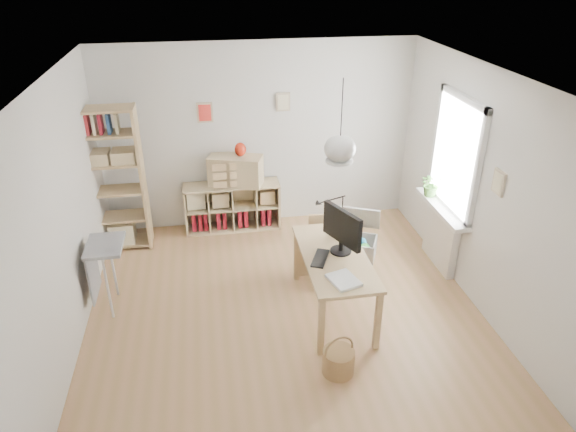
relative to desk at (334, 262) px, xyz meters
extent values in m
plane|color=tan|center=(-0.55, 0.15, -0.66)|extent=(4.50, 4.50, 0.00)
plane|color=white|center=(-0.55, 2.40, 0.69)|extent=(4.50, 0.00, 4.50)
plane|color=white|center=(-0.55, -2.10, 0.69)|extent=(4.50, 0.00, 4.50)
plane|color=white|center=(-2.80, 0.15, 0.69)|extent=(0.00, 4.50, 4.50)
plane|color=white|center=(1.70, 0.15, 0.69)|extent=(0.00, 4.50, 4.50)
plane|color=white|center=(-0.55, 0.15, 2.04)|extent=(4.50, 4.50, 0.00)
cylinder|color=black|center=(0.00, 0.00, 1.70)|extent=(0.01, 0.01, 0.68)
ellipsoid|color=white|center=(0.00, 0.00, 1.34)|extent=(0.32, 0.32, 0.27)
cube|color=white|center=(1.69, 0.75, 0.89)|extent=(0.03, 1.00, 1.30)
cube|color=white|center=(1.66, 0.21, 0.89)|extent=(0.06, 0.08, 1.46)
cube|color=white|center=(1.66, 1.29, 0.89)|extent=(0.06, 0.08, 1.46)
cube|color=white|center=(1.66, 0.75, 1.58)|extent=(0.06, 1.16, 0.08)
cube|color=white|center=(1.66, 0.75, 0.20)|extent=(0.06, 1.16, 0.08)
cube|color=white|center=(1.64, 0.75, -0.26)|extent=(0.10, 0.80, 0.80)
cube|color=white|center=(1.59, 0.75, 0.17)|extent=(0.22, 1.20, 0.06)
cube|color=tan|center=(0.00, 0.00, 0.07)|extent=(0.70, 1.50, 0.04)
cube|color=tan|center=(-0.30, -0.70, -0.30)|extent=(0.06, 0.06, 0.71)
cube|color=tan|center=(-0.30, 0.70, -0.30)|extent=(0.06, 0.06, 0.71)
cube|color=tan|center=(0.30, -0.70, -0.30)|extent=(0.06, 0.06, 0.71)
cube|color=tan|center=(0.30, 0.70, -0.30)|extent=(0.06, 0.06, 0.71)
cube|color=beige|center=(-1.00, 2.19, -0.64)|extent=(1.40, 0.38, 0.03)
cube|color=beige|center=(-1.00, 2.19, 0.05)|extent=(1.40, 0.38, 0.03)
cube|color=beige|center=(-1.69, 2.19, -0.30)|extent=(0.03, 0.38, 0.72)
cube|color=beige|center=(-0.32, 2.19, -0.30)|extent=(0.03, 0.38, 0.72)
cube|color=beige|center=(-1.00, 2.37, -0.30)|extent=(1.40, 0.02, 0.72)
cube|color=maroon|center=(-1.58, 2.21, -0.47)|extent=(0.06, 0.26, 0.30)
cube|color=maroon|center=(-1.49, 2.21, -0.47)|extent=(0.05, 0.26, 0.30)
cube|color=maroon|center=(-1.41, 2.21, -0.47)|extent=(0.05, 0.26, 0.30)
cube|color=maroon|center=(-1.22, 2.21, -0.47)|extent=(0.05, 0.26, 0.30)
cube|color=maroon|center=(-1.13, 2.21, -0.47)|extent=(0.05, 0.26, 0.30)
cube|color=maroon|center=(-0.90, 2.21, -0.47)|extent=(0.06, 0.26, 0.30)
cube|color=maroon|center=(-0.81, 2.21, -0.47)|extent=(0.06, 0.26, 0.30)
cube|color=maroon|center=(-0.55, 2.21, -0.47)|extent=(0.06, 0.26, 0.30)
cube|color=maroon|center=(-0.46, 2.21, -0.47)|extent=(0.05, 0.26, 0.30)
cube|color=tan|center=(-2.96, 1.95, 0.34)|extent=(0.04, 0.38, 2.00)
cube|color=tan|center=(-2.20, 1.95, 0.34)|extent=(0.04, 0.38, 2.00)
cube|color=tan|center=(-2.58, 1.95, -0.61)|extent=(0.76, 0.38, 0.03)
cube|color=tan|center=(-2.58, 1.95, -0.21)|extent=(0.76, 0.38, 0.03)
cube|color=tan|center=(-2.58, 1.95, 0.19)|extent=(0.76, 0.38, 0.03)
cube|color=tan|center=(-2.58, 1.95, 0.59)|extent=(0.76, 0.38, 0.03)
cube|color=tan|center=(-2.58, 1.95, 0.99)|extent=(0.76, 0.38, 0.03)
cube|color=tan|center=(-2.58, 1.95, 1.32)|extent=(0.76, 0.38, 0.03)
cube|color=navy|center=(-2.86, 1.95, 1.14)|extent=(0.04, 0.18, 0.26)
cube|color=maroon|center=(-2.78, 1.95, 1.14)|extent=(0.04, 0.18, 0.26)
cube|color=#F6E9BC|center=(-2.70, 1.95, 1.14)|extent=(0.04, 0.18, 0.26)
cube|color=maroon|center=(-2.62, 1.95, 1.14)|extent=(0.04, 0.18, 0.26)
cube|color=navy|center=(-2.52, 1.95, 1.14)|extent=(0.04, 0.18, 0.26)
cube|color=#F6E9BC|center=(-2.42, 1.95, 1.14)|extent=(0.04, 0.18, 0.26)
cube|color=gray|center=(-2.52, 0.50, 0.17)|extent=(0.40, 0.55, 0.04)
cylinder|color=white|center=(-2.52, 0.28, -0.25)|extent=(0.03, 0.03, 0.82)
cylinder|color=white|center=(-2.52, 0.72, -0.25)|extent=(0.03, 0.03, 0.82)
cube|color=gray|center=(-2.70, 0.50, -0.16)|extent=(0.02, 0.50, 0.62)
cube|color=gray|center=(0.07, 0.67, -0.23)|extent=(0.42, 0.42, 0.06)
cube|color=tan|center=(-0.11, 0.51, -0.46)|extent=(0.04, 0.04, 0.40)
cube|color=tan|center=(-0.09, 0.86, -0.46)|extent=(0.04, 0.04, 0.40)
cube|color=tan|center=(0.23, 0.49, -0.46)|extent=(0.04, 0.04, 0.40)
cube|color=tan|center=(0.25, 0.84, -0.46)|extent=(0.04, 0.04, 0.40)
cube|color=tan|center=(0.08, 0.86, -0.02)|extent=(0.40, 0.06, 0.36)
cylinder|color=olive|center=(-0.18, -0.98, -0.52)|extent=(0.32, 0.32, 0.26)
torus|color=olive|center=(-0.18, -0.98, -0.37)|extent=(0.32, 0.10, 0.32)
cube|color=silver|center=(0.56, 1.07, -0.65)|extent=(0.70, 0.61, 0.02)
cube|color=silver|center=(0.30, 1.19, -0.50)|extent=(0.19, 0.38, 0.30)
cube|color=silver|center=(0.82, 0.95, -0.50)|extent=(0.19, 0.38, 0.30)
cube|color=silver|center=(0.48, 0.90, -0.50)|extent=(0.54, 0.26, 0.30)
cube|color=silver|center=(0.64, 1.25, -0.50)|extent=(0.54, 0.26, 0.30)
cube|color=silver|center=(0.71, 1.40, -0.22)|extent=(0.61, 0.42, 0.38)
sphere|color=yellow|center=(0.41, 1.08, -0.43)|extent=(0.13, 0.13, 0.13)
sphere|color=#166C9A|center=(0.67, 1.08, -0.43)|extent=(0.13, 0.13, 0.13)
sphere|color=#D0591A|center=(0.53, 1.06, -0.43)|extent=(0.13, 0.13, 0.13)
sphere|color=green|center=(0.67, 0.93, -0.43)|extent=(0.13, 0.13, 0.13)
cylinder|color=black|center=(0.09, 0.07, 0.10)|extent=(0.24, 0.24, 0.02)
cylinder|color=black|center=(0.09, 0.07, 0.17)|extent=(0.05, 0.05, 0.11)
cube|color=black|center=(0.09, 0.07, 0.42)|extent=(0.30, 0.57, 0.39)
cube|color=black|center=(-0.17, -0.05, 0.10)|extent=(0.28, 0.40, 0.02)
cylinder|color=black|center=(0.25, 0.67, 0.11)|extent=(0.05, 0.05, 0.04)
cylinder|color=black|center=(0.25, 0.67, 0.29)|extent=(0.01, 0.01, 0.36)
cone|color=black|center=(-0.05, 0.59, 0.45)|extent=(0.09, 0.06, 0.08)
sphere|color=#4E0A10|center=(0.16, 0.39, 0.17)|extent=(0.16, 0.16, 0.16)
cube|color=white|center=(-0.03, -0.50, 0.11)|extent=(0.34, 0.39, 0.03)
cube|color=beige|center=(-0.92, 2.19, 0.28)|extent=(0.83, 0.58, 0.43)
ellipsoid|color=#A31F0D|center=(-0.84, 2.19, 0.59)|extent=(0.16, 0.16, 0.20)
imported|color=#3B6C28|center=(1.57, 1.08, 0.37)|extent=(0.31, 0.28, 0.33)
camera|label=1|loc=(-1.31, -4.69, 3.11)|focal=32.00mm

